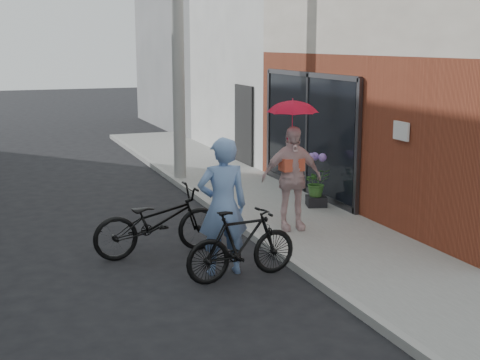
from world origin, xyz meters
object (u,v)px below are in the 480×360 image
bike_right (242,244)px  planter (316,201)px  bike_left (158,221)px  utility_pole (178,30)px  officer (223,206)px  kimono_woman (291,178)px

bike_right → planter: bearing=-48.2°
bike_left → planter: bearing=-70.5°
bike_right → utility_pole: bearing=-14.7°
officer → bike_right: size_ratio=1.18×
planter → bike_right: bearing=-132.3°
officer → bike_left: officer is taller
utility_pole → bike_right: utility_pole is taller
planter → utility_pole: bearing=114.4°
officer → planter: officer is taller
officer → planter: size_ratio=5.30×
bike_right → kimono_woman: bearing=-48.5°
bike_left → utility_pole: bearing=-23.1°
bike_left → bike_right: size_ratio=1.21×
kimono_woman → planter: (1.15, 1.28, -0.78)m
utility_pole → planter: size_ratio=19.00×
utility_pole → kimono_woman: size_ratio=3.99×
officer → bike_right: bearing=123.3°
officer → bike_left: (-0.65, 1.15, -0.45)m
planter → officer: bearing=-137.2°
bike_right → officer: bearing=21.3°
utility_pole → bike_left: utility_pole is taller
planter → kimono_woman: bearing=-132.0°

